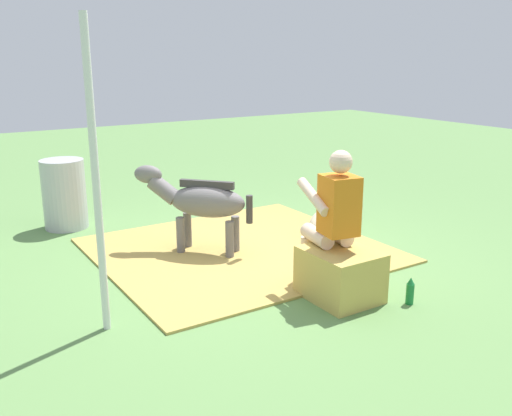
# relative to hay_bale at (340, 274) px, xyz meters

# --- Properties ---
(ground_plane) EXTENTS (24.00, 24.00, 0.00)m
(ground_plane) POSITION_rel_hay_bale_xyz_m (1.26, 0.05, -0.22)
(ground_plane) COLOR #608C4C
(hay_patch) EXTENTS (2.74, 2.96, 0.02)m
(hay_patch) POSITION_rel_hay_bale_xyz_m (1.55, 0.12, -0.21)
(hay_patch) COLOR tan
(hay_patch) RESTS_ON ground
(hay_bale) EXTENTS (0.65, 0.55, 0.45)m
(hay_bale) POSITION_rel_hay_bale_xyz_m (0.00, 0.00, 0.00)
(hay_bale) COLOR tan
(hay_bale) RESTS_ON ground
(person_seated) EXTENTS (0.70, 0.50, 1.33)m
(person_seated) POSITION_rel_hay_bale_xyz_m (0.16, -0.02, 0.50)
(person_seated) COLOR beige
(person_seated) RESTS_ON ground
(pony_standing) EXTENTS (1.10, 1.02, 0.94)m
(pony_standing) POSITION_rel_hay_bale_xyz_m (1.73, 0.50, 0.35)
(pony_standing) COLOR slate
(pony_standing) RESTS_ON ground
(pony_lying) EXTENTS (0.95, 1.27, 0.42)m
(pony_lying) POSITION_rel_hay_bale_xyz_m (1.46, -1.12, -0.03)
(pony_lying) COLOR beige
(pony_lying) RESTS_ON ground
(soda_bottle) EXTENTS (0.07, 0.07, 0.25)m
(soda_bottle) POSITION_rel_hay_bale_xyz_m (-0.43, -0.43, -0.11)
(soda_bottle) COLOR #197233
(soda_bottle) RESTS_ON ground
(water_barrel) EXTENTS (0.53, 0.53, 0.86)m
(water_barrel) POSITION_rel_hay_bale_xyz_m (3.47, 1.49, 0.21)
(water_barrel) COLOR #B2B2B7
(water_barrel) RESTS_ON ground
(tent_pole_left) EXTENTS (0.06, 0.06, 2.40)m
(tent_pole_left) POSITION_rel_hay_bale_xyz_m (0.55, 1.94, 0.98)
(tent_pole_left) COLOR silver
(tent_pole_left) RESTS_ON ground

